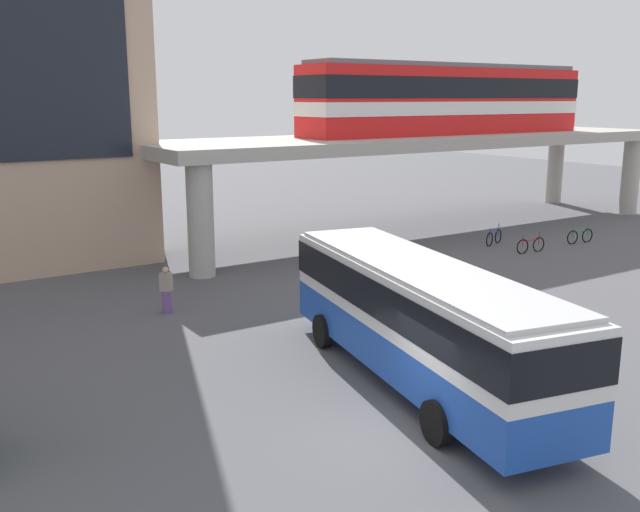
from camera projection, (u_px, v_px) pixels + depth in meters
ground_plane at (213, 321)px, 23.89m from camera, size 120.00×120.00×0.00m
elevated_platform at (425, 147)px, 39.19m from camera, size 32.08×7.49×5.32m
train at (449, 98)px, 39.47m from camera, size 18.46×2.96×3.84m
bus_main at (419, 311)px, 18.22m from camera, size 4.73×11.33×3.22m
bicycle_blue at (494, 238)px, 36.14m from camera, size 1.71×0.64×1.04m
bicycle_red at (531, 245)px, 34.26m from camera, size 1.79×0.21×1.04m
bicycle_green at (580, 236)px, 36.48m from camera, size 1.79×0.25×1.04m
pedestrian_by_bike_rack at (166, 291)px, 24.59m from camera, size 0.46×0.47×1.65m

